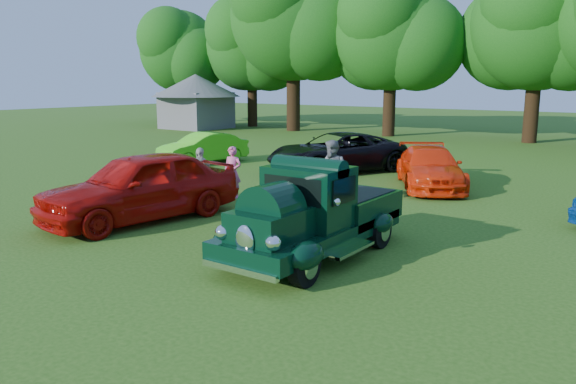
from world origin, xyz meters
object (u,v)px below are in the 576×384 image
Objects in this scene: hero_pickup at (315,217)px; gazebo at (196,95)px; back_car_lime at (203,148)px; back_car_orange at (430,168)px; red_convertible at (140,186)px; spectator_white at (200,173)px; spectator_pink at (233,172)px; spectator_grey at (332,172)px; back_car_black at (336,153)px.

gazebo is at bearing 138.93° from hero_pickup.
back_car_orange is at bearing 14.45° from back_car_lime.
red_convertible reaches higher than spectator_white.
gazebo is (-17.94, 17.97, 1.65)m from spectator_white.
red_convertible is at bearing -104.77° from spectator_pink.
spectator_white is at bearing -160.85° from back_car_orange.
hero_pickup is at bearing -24.00° from back_car_lime.
spectator_pink is 0.85× the size of spectator_grey.
red_convertible is at bearing -146.87° from back_car_orange.
spectator_grey is 1.19× the size of spectator_white.
spectator_white is 25.44m from gazebo.
red_convertible reaches higher than back_car_lime.
spectator_grey is (8.51, -3.59, 0.26)m from back_car_lime.
back_car_orange is (9.83, 0.34, 0.01)m from back_car_lime.
gazebo reaches higher than back_car_lime.
spectator_grey is (2.75, -4.85, 0.15)m from back_car_black.
spectator_pink is at bearing -42.90° from gazebo.
back_car_lime is 7.35m from spectator_pink.
hero_pickup is 0.92× the size of red_convertible.
spectator_white is at bearing -149.96° from spectator_pink.
gazebo is (-23.66, 20.62, 1.61)m from hero_pickup.
back_car_black is at bearing 9.61° from spectator_white.
back_car_lime is 0.61× the size of gazebo.
spectator_grey is at bearing -34.31° from back_car_black.
back_car_orange is 7.40m from spectator_white.
back_car_black is 5.89m from spectator_pink.
gazebo reaches higher than red_convertible.
back_car_lime is 2.17× the size of spectator_grey.
hero_pickup is at bearing -47.31° from spectator_pink.
red_convertible reaches higher than back_car_black.
back_car_orange is (-0.92, 8.28, -0.13)m from hero_pickup.
spectator_white reaches higher than back_car_orange.
back_car_orange is at bearing 72.57° from red_convertible.
hero_pickup reaches higher than back_car_black.
red_convertible is at bearing -150.87° from spectator_white.
red_convertible is at bearing -96.68° from spectator_grey.
back_car_orange is 2.50× the size of spectator_grey.
back_car_black is at bearing 24.85° from back_car_lime.
back_car_lime is 9.83m from back_car_orange.
back_car_black is 3.57× the size of spectator_white.
spectator_pink reaches higher than back_car_lime.
spectator_grey reaches higher than spectator_white.
back_car_black is at bearing -31.45° from gazebo.
back_car_lime is (-10.75, 7.94, -0.15)m from hero_pickup.
spectator_white is (5.03, -5.29, 0.12)m from back_car_lime.
hero_pickup is 6.31m from spectator_white.
spectator_pink is at bearing -133.65° from spectator_grey.
spectator_grey reaches higher than back_car_orange.
gazebo is at bearing 174.70° from back_car_black.
back_car_orange is (4.16, 8.36, -0.21)m from red_convertible.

